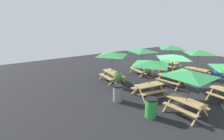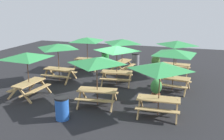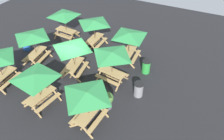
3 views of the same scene
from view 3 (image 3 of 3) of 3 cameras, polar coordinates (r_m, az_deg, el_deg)
name	(u,v)px [view 3 (image 3 of 3)]	position (r m, az deg, el deg)	size (l,w,h in m)	color
ground_plane	(75,70)	(15.57, -9.76, -0.09)	(28.12, 28.12, 0.00)	#232326
picnic_table_0	(64,16)	(18.49, -12.41, 13.57)	(2.82, 2.82, 2.34)	tan
picnic_table_1	(87,96)	(10.79, -6.57, -6.87)	(2.12, 2.12, 2.34)	tan
picnic_table_2	(112,56)	(13.29, 0.00, 3.64)	(2.25, 2.25, 2.34)	tan
picnic_table_3	(32,38)	(16.09, -20.15, 7.95)	(2.25, 2.25, 2.34)	tan
picnic_table_5	(94,24)	(16.92, -4.71, 11.88)	(2.01, 2.01, 2.34)	tan
picnic_table_6	(130,37)	(15.28, 4.62, 8.67)	(2.82, 2.82, 2.34)	tan
picnic_table_7	(36,78)	(12.37, -19.29, -2.11)	(2.80, 2.80, 2.34)	tan
picnic_table_8	(72,49)	(14.16, -10.35, 5.41)	(2.27, 2.27, 2.34)	tan
trash_bin_blue	(26,44)	(18.52, -21.61, 6.36)	(0.59, 0.59, 0.98)	blue
trash_bin_gray	(139,89)	(13.32, 6.96, -5.01)	(0.59, 0.59, 0.98)	gray
trash_bin_green	(146,66)	(15.08, 8.89, 0.93)	(0.59, 0.59, 0.98)	green
potted_plant_0	(25,80)	(14.68, -21.83, -2.53)	(0.54, 0.54, 1.12)	#935138
potted_plant_1	(108,100)	(12.42, -1.01, -7.73)	(0.60, 0.60, 1.15)	#59595B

